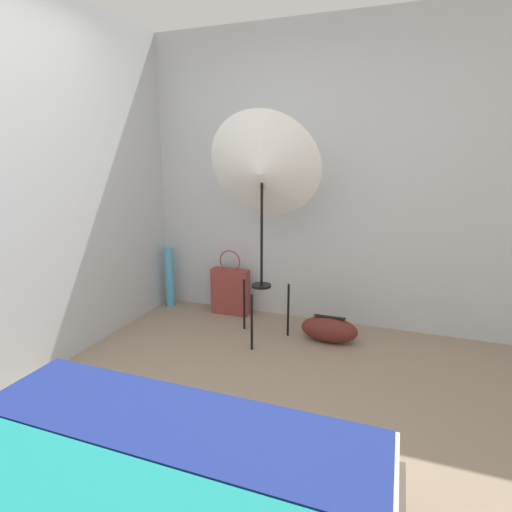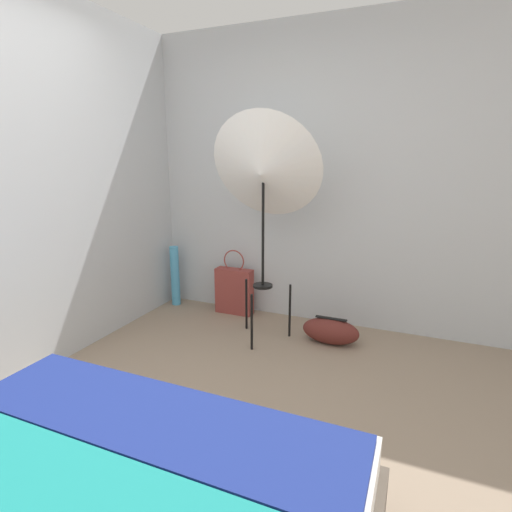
# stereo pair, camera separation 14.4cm
# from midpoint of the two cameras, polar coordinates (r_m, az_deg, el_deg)

# --- Properties ---
(ground_plane) EXTENTS (14.00, 14.00, 0.00)m
(ground_plane) POSITION_cam_midpoint_polar(r_m,az_deg,el_deg) (2.21, -12.04, -28.57)
(ground_plane) COLOR gray
(wall_back) EXTENTS (8.00, 0.05, 2.60)m
(wall_back) POSITION_cam_midpoint_polar(r_m,az_deg,el_deg) (3.62, 5.21, 10.96)
(wall_back) COLOR #B7BCC1
(wall_back) RESTS_ON ground_plane
(wall_side_left) EXTENTS (0.05, 8.00, 2.60)m
(wall_side_left) POSITION_cam_midpoint_polar(r_m,az_deg,el_deg) (3.33, -25.44, 9.46)
(wall_side_left) COLOR #B7BCC1
(wall_side_left) RESTS_ON ground_plane
(photo_umbrella) EXTENTS (0.90, 0.53, 1.82)m
(photo_umbrella) POSITION_cam_midpoint_polar(r_m,az_deg,el_deg) (3.12, -0.50, 11.96)
(photo_umbrella) COLOR black
(photo_umbrella) RESTS_ON ground_plane
(tote_bag) EXTENTS (0.37, 0.12, 0.63)m
(tote_bag) POSITION_cam_midpoint_polar(r_m,az_deg,el_deg) (3.88, -4.76, -4.97)
(tote_bag) COLOR brown
(tote_bag) RESTS_ON ground_plane
(duffel_bag) EXTENTS (0.46, 0.21, 0.22)m
(duffel_bag) POSITION_cam_midpoint_polar(r_m,az_deg,el_deg) (3.38, 9.20, -10.33)
(duffel_bag) COLOR #5B231E
(duffel_bag) RESTS_ON ground_plane
(paper_roll) EXTENTS (0.09, 0.09, 0.61)m
(paper_roll) POSITION_cam_midpoint_polar(r_m,az_deg,el_deg) (4.15, -13.24, -2.95)
(paper_roll) COLOR #4CA3D1
(paper_roll) RESTS_ON ground_plane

